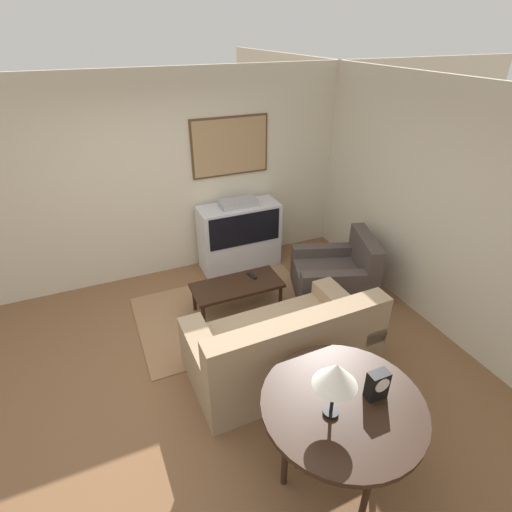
% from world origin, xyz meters
% --- Properties ---
extents(ground_plane, '(12.00, 12.00, 0.00)m').
position_xyz_m(ground_plane, '(0.00, 0.00, 0.00)').
color(ground_plane, brown).
extents(wall_back, '(12.00, 0.10, 2.70)m').
position_xyz_m(wall_back, '(0.02, 2.13, 1.36)').
color(wall_back, beige).
rests_on(wall_back, ground_plane).
extents(wall_right, '(0.06, 12.00, 2.70)m').
position_xyz_m(wall_right, '(2.63, 0.00, 1.35)').
color(wall_right, beige).
rests_on(wall_right, ground_plane).
extents(area_rug, '(2.22, 1.51, 0.01)m').
position_xyz_m(area_rug, '(0.45, 0.81, 0.01)').
color(area_rug, '#99704C').
rests_on(area_rug, ground_plane).
extents(tv, '(1.14, 0.47, 1.04)m').
position_xyz_m(tv, '(0.99, 1.81, 0.49)').
color(tv, silver).
rests_on(tv, ground_plane).
extents(couch, '(1.83, 1.03, 0.93)m').
position_xyz_m(couch, '(0.61, -0.34, 0.32)').
color(couch, '#9E8466').
rests_on(couch, ground_plane).
extents(armchair, '(1.19, 1.11, 0.83)m').
position_xyz_m(armchair, '(1.88, 0.64, 0.27)').
color(armchair, '#473D38').
rests_on(armchair, ground_plane).
extents(coffee_table, '(1.09, 0.49, 0.39)m').
position_xyz_m(coffee_table, '(0.56, 0.81, 0.34)').
color(coffee_table, black).
rests_on(coffee_table, ground_plane).
extents(console_table, '(1.18, 1.18, 0.79)m').
position_xyz_m(console_table, '(0.52, -1.44, 0.73)').
color(console_table, black).
rests_on(console_table, ground_plane).
extents(table_lamp, '(0.30, 0.30, 0.46)m').
position_xyz_m(table_lamp, '(0.38, -1.48, 1.16)').
color(table_lamp, black).
rests_on(table_lamp, console_table).
extents(mantel_clock, '(0.15, 0.10, 0.23)m').
position_xyz_m(mantel_clock, '(0.76, -1.48, 0.91)').
color(mantel_clock, black).
rests_on(mantel_clock, console_table).
extents(remote, '(0.08, 0.17, 0.02)m').
position_xyz_m(remote, '(0.80, 0.90, 0.40)').
color(remote, black).
rests_on(remote, coffee_table).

